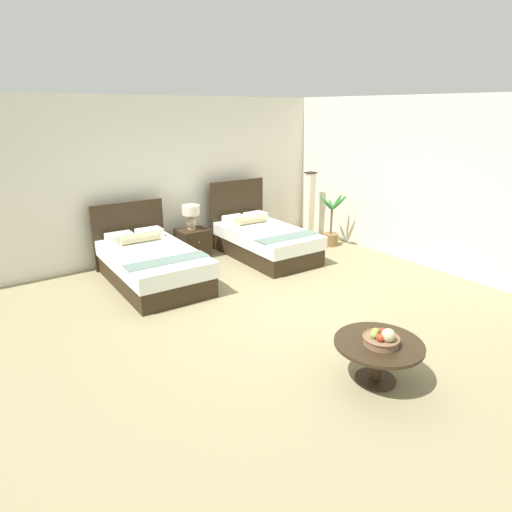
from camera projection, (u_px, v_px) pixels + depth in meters
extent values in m
cube|color=#928660|center=(287.00, 309.00, 6.20)|extent=(9.94, 10.19, 0.02)
cube|color=silver|center=(176.00, 177.00, 8.26)|extent=(9.94, 0.12, 2.89)
cube|color=silver|center=(411.00, 181.00, 7.81)|extent=(0.12, 5.79, 2.89)
cube|color=#312315|center=(154.00, 275.00, 7.01)|extent=(1.25, 2.11, 0.31)
cube|color=white|center=(153.00, 258.00, 6.92)|extent=(1.29, 2.15, 0.25)
cube|color=#312315|center=(129.00, 234.00, 7.71)|extent=(1.26, 0.10, 1.15)
cube|color=white|center=(120.00, 238.00, 7.33)|extent=(0.43, 0.31, 0.14)
cube|color=white|center=(149.00, 233.00, 7.61)|extent=(0.43, 0.31, 0.14)
cylinder|color=tan|center=(140.00, 238.00, 7.28)|extent=(0.65, 0.17, 0.15)
cube|color=slate|center=(167.00, 261.00, 6.42)|extent=(1.25, 0.37, 0.01)
cube|color=#312315|center=(267.00, 249.00, 8.27)|extent=(1.19, 2.03, 0.31)
cube|color=white|center=(267.00, 235.00, 8.18)|extent=(1.23, 2.07, 0.24)
cube|color=#312315|center=(237.00, 213.00, 8.91)|extent=(1.21, 0.10, 1.32)
cube|color=white|center=(235.00, 219.00, 8.57)|extent=(0.41, 0.31, 0.14)
cube|color=white|center=(255.00, 216.00, 8.83)|extent=(0.41, 0.31, 0.14)
cylinder|color=tan|center=(252.00, 220.00, 8.51)|extent=(0.62, 0.17, 0.15)
cube|color=slate|center=(288.00, 237.00, 7.64)|extent=(1.19, 0.38, 0.01)
cube|color=#312315|center=(193.00, 243.00, 8.24)|extent=(0.54, 0.48, 0.54)
sphere|color=tan|center=(199.00, 242.00, 8.03)|extent=(0.02, 0.02, 0.02)
cylinder|color=tan|center=(192.00, 229.00, 8.17)|extent=(0.15, 0.15, 0.02)
ellipsoid|color=tan|center=(191.00, 222.00, 8.13)|extent=(0.18, 0.18, 0.22)
cylinder|color=#99844C|center=(191.00, 216.00, 8.09)|extent=(0.02, 0.02, 0.04)
cylinder|color=beige|center=(191.00, 210.00, 8.06)|extent=(0.33, 0.33, 0.17)
cylinder|color=#312315|center=(375.00, 379.00, 4.56)|extent=(0.42, 0.42, 0.02)
cylinder|color=#312315|center=(377.00, 363.00, 4.50)|extent=(0.12, 0.12, 0.41)
cylinder|color=#312315|center=(379.00, 344.00, 4.43)|extent=(0.90, 0.90, 0.04)
cylinder|color=#866346|center=(381.00, 341.00, 4.37)|extent=(0.35, 0.35, 0.08)
torus|color=#866346|center=(381.00, 337.00, 4.36)|extent=(0.37, 0.37, 0.02)
sphere|color=#92B539|center=(375.00, 332.00, 4.40)|extent=(0.07, 0.07, 0.07)
sphere|color=#89AD46|center=(374.00, 335.00, 4.34)|extent=(0.08, 0.08, 0.08)
sphere|color=#AD3520|center=(380.00, 338.00, 4.28)|extent=(0.08, 0.08, 0.08)
sphere|color=#C2B78C|center=(388.00, 335.00, 4.28)|extent=(0.14, 0.14, 0.14)
sphere|color=orange|center=(389.00, 334.00, 4.35)|extent=(0.08, 0.08, 0.08)
sphere|color=red|center=(383.00, 331.00, 4.41)|extent=(0.07, 0.07, 0.07)
cube|color=black|center=(308.00, 235.00, 9.68)|extent=(0.20, 0.20, 0.03)
cube|color=#F0DEC7|center=(310.00, 205.00, 9.46)|extent=(0.16, 0.16, 1.35)
cube|color=black|center=(311.00, 173.00, 9.24)|extent=(0.20, 0.20, 0.02)
cylinder|color=brown|center=(330.00, 239.00, 9.02)|extent=(0.32, 0.32, 0.24)
cylinder|color=brown|center=(331.00, 222.00, 8.90)|extent=(0.04, 0.04, 0.50)
ellipsoid|color=#317735|center=(337.00, 202.00, 8.81)|extent=(0.26, 0.10, 0.33)
ellipsoid|color=#317735|center=(331.00, 205.00, 8.90)|extent=(0.17, 0.25, 0.23)
ellipsoid|color=#317735|center=(326.00, 202.00, 8.84)|extent=(0.17, 0.30, 0.34)
ellipsoid|color=#317735|center=(328.00, 205.00, 8.74)|extent=(0.24, 0.08, 0.25)
ellipsoid|color=#317735|center=(336.00, 206.00, 8.63)|extent=(0.15, 0.35, 0.30)
ellipsoid|color=#317735|center=(339.00, 203.00, 8.73)|extent=(0.21, 0.27, 0.35)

